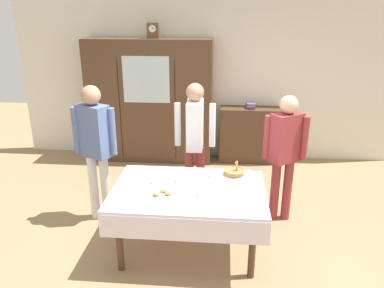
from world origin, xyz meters
name	(u,v)px	position (x,y,z in m)	size (l,w,h in m)	color
ground_plane	(191,238)	(0.00, 0.00, 0.00)	(12.00, 12.00, 0.00)	#997A56
back_wall	(205,80)	(0.00, 2.65, 1.35)	(6.40, 0.10, 2.70)	silver
dining_table	(188,198)	(0.00, -0.24, 0.65)	(1.60, 1.10, 0.75)	#4C3321
wall_cabinet	(150,102)	(-0.90, 2.35, 1.03)	(2.08, 0.46, 2.06)	#4C3321
mantel_clock	(153,30)	(-0.80, 2.35, 2.18)	(0.18, 0.11, 0.24)	brown
bookshelf_low	(249,135)	(0.79, 2.41, 0.47)	(1.00, 0.35, 0.94)	#4C3321
book_stack	(251,106)	(0.79, 2.41, 0.98)	(0.17, 0.21, 0.08)	#664C7A
tea_cup_mid_left	(201,195)	(0.14, -0.38, 0.77)	(0.13, 0.13, 0.06)	white
tea_cup_mid_right	(155,181)	(-0.37, -0.12, 0.77)	(0.13, 0.13, 0.06)	white
tea_cup_back_edge	(179,180)	(-0.11, -0.06, 0.77)	(0.13, 0.13, 0.06)	white
tea_cup_near_left	(213,175)	(0.25, 0.09, 0.77)	(0.13, 0.13, 0.06)	white
bread_basket	(234,172)	(0.48, 0.19, 0.78)	(0.24, 0.24, 0.16)	#9E7542
pastry_plate	(162,195)	(-0.25, -0.39, 0.76)	(0.28, 0.28, 0.05)	white
spoon_far_right	(192,205)	(0.07, -0.55, 0.75)	(0.12, 0.02, 0.01)	silver
spoon_back_edge	(228,193)	(0.41, -0.26, 0.75)	(0.12, 0.02, 0.01)	silver
spoon_mid_left	(232,183)	(0.45, -0.03, 0.75)	(0.12, 0.02, 0.01)	silver
person_behind_table_left	(95,140)	(-1.17, 0.37, 1.04)	(0.52, 0.34, 1.70)	silver
person_behind_table_right	(195,134)	(-0.01, 0.79, 1.01)	(0.52, 0.36, 1.66)	#933338
person_by_cabinet	(285,147)	(1.08, 0.54, 0.96)	(0.52, 0.37, 1.59)	#933338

